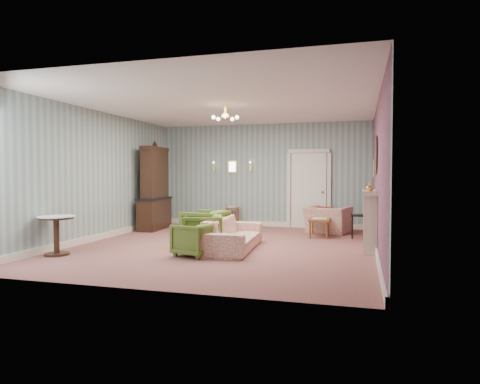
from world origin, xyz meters
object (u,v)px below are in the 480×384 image
(sofa_chintz, at_px, (233,228))
(dresser, at_px, (154,186))
(side_table_black, at_px, (359,226))
(olive_chair_b, at_px, (202,231))
(olive_chair_a, at_px, (194,238))
(olive_chair_c, at_px, (205,226))
(pedestal_table, at_px, (57,235))
(fireplace, at_px, (370,220))
(wingback_chair, at_px, (328,215))
(coffee_table, at_px, (319,227))

(sofa_chintz, relative_size, dresser, 0.91)
(side_table_black, bearing_deg, olive_chair_b, -140.12)
(olive_chair_a, xyz_separation_m, olive_chair_c, (-0.22, 1.13, 0.08))
(pedestal_table, bearing_deg, fireplace, 21.95)
(sofa_chintz, distance_m, wingback_chair, 3.36)
(coffee_table, bearing_deg, olive_chair_c, -138.46)
(dresser, relative_size, coffee_table, 2.72)
(olive_chair_b, height_order, dresser, dresser)
(olive_chair_a, height_order, wingback_chair, wingback_chair)
(olive_chair_a, bearing_deg, dresser, -126.62)
(olive_chair_c, bearing_deg, olive_chair_a, 19.94)
(dresser, bearing_deg, sofa_chintz, -43.90)
(olive_chair_b, bearing_deg, pedestal_table, -83.81)
(olive_chair_a, height_order, olive_chair_b, olive_chair_b)
(olive_chair_a, relative_size, dresser, 0.28)
(side_table_black, bearing_deg, sofa_chintz, -137.39)
(olive_chair_c, xyz_separation_m, fireplace, (3.28, 0.48, 0.17))
(coffee_table, bearing_deg, wingback_chair, 78.94)
(olive_chair_b, bearing_deg, fireplace, 87.89)
(olive_chair_b, height_order, olive_chair_c, olive_chair_c)
(dresser, distance_m, coffee_table, 4.50)
(olive_chair_a, xyz_separation_m, olive_chair_b, (-0.08, 0.57, 0.06))
(olive_chair_b, distance_m, dresser, 3.65)
(olive_chair_c, xyz_separation_m, sofa_chintz, (0.69, -0.30, 0.01))
(sofa_chintz, height_order, wingback_chair, wingback_chair)
(sofa_chintz, xyz_separation_m, pedestal_table, (-2.92, -1.44, -0.06))
(olive_chair_c, xyz_separation_m, pedestal_table, (-2.23, -1.74, -0.04))
(olive_chair_c, bearing_deg, olive_chair_b, 23.05)
(coffee_table, xyz_separation_m, pedestal_table, (-4.40, -3.66, 0.14))
(sofa_chintz, height_order, fireplace, fireplace)
(side_table_black, distance_m, pedestal_table, 6.43)
(dresser, bearing_deg, side_table_black, -6.79)
(fireplace, bearing_deg, olive_chair_b, -161.74)
(coffee_table, bearing_deg, side_table_black, -2.10)
(fireplace, height_order, coffee_table, fireplace)
(fireplace, bearing_deg, olive_chair_a, -152.25)
(olive_chair_c, height_order, sofa_chintz, sofa_chintz)
(olive_chair_a, height_order, side_table_black, olive_chair_a)
(sofa_chintz, bearing_deg, side_table_black, -51.33)
(side_table_black, bearing_deg, dresser, 177.66)
(dresser, bearing_deg, olive_chair_a, -57.31)
(fireplace, distance_m, coffee_table, 1.86)
(pedestal_table, bearing_deg, wingback_chair, 44.01)
(olive_chair_a, distance_m, pedestal_table, 2.53)
(pedestal_table, bearing_deg, olive_chair_a, 14.01)
(side_table_black, xyz_separation_m, pedestal_table, (-5.30, -3.63, 0.09))
(dresser, bearing_deg, wingback_chair, 2.30)
(olive_chair_a, bearing_deg, wingback_chair, 167.29)
(sofa_chintz, height_order, coffee_table, sofa_chintz)
(wingback_chair, xyz_separation_m, fireplace, (0.97, -2.16, 0.13))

